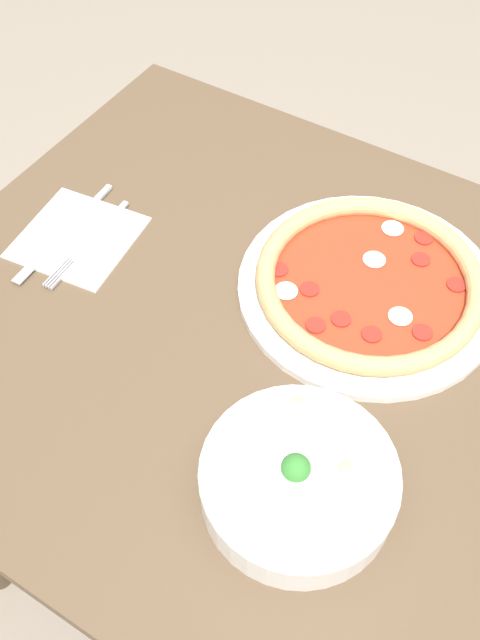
{
  "coord_description": "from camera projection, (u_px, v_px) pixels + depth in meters",
  "views": [
    {
      "loc": [
        -0.24,
        0.49,
        1.49
      ],
      "look_at": [
        0.05,
        0.02,
        0.76
      ],
      "focal_mm": 40.0,
      "sensor_mm": 36.0,
      "label": 1
    }
  ],
  "objects": [
    {
      "name": "bowl",
      "position": [
        298.0,
        480.0,
        0.76
      ],
      "size": [
        0.22,
        0.22,
        0.07
      ],
      "color": "white",
      "rests_on": "dining_table"
    },
    {
      "name": "dining_table",
      "position": [
        277.0,
        388.0,
        1.02
      ],
      "size": [
        1.0,
        0.83,
        0.74
      ],
      "color": "brown",
      "rests_on": "ground_plane"
    },
    {
      "name": "knife",
      "position": [
        70.0,
        227.0,
        1.03
      ],
      "size": [
        0.02,
        0.22,
        0.01
      ],
      "rotation": [
        0.0,
        0.0,
        1.62
      ],
      "color": "silver",
      "rests_on": "napkin"
    },
    {
      "name": "fork",
      "position": [
        90.0,
        242.0,
        1.01
      ],
      "size": [
        0.02,
        0.19,
        0.0
      ],
      "rotation": [
        0.0,
        0.0,
        1.62
      ],
      "color": "silver",
      "rests_on": "napkin"
    },
    {
      "name": "pizza",
      "position": [
        369.0,
        283.0,
        0.95
      ],
      "size": [
        0.35,
        0.35,
        0.04
      ],
      "color": "white",
      "rests_on": "dining_table"
    },
    {
      "name": "napkin",
      "position": [
        76.0,
        239.0,
        1.02
      ],
      "size": [
        0.17,
        0.17,
        0.0
      ],
      "color": "white",
      "rests_on": "dining_table"
    },
    {
      "name": "ground_plane",
      "position": [
        265.0,
        544.0,
        1.51
      ],
      "size": [
        8.0,
        8.0,
        0.0
      ],
      "primitive_type": "plane",
      "color": "gray"
    }
  ]
}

